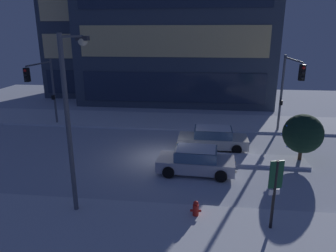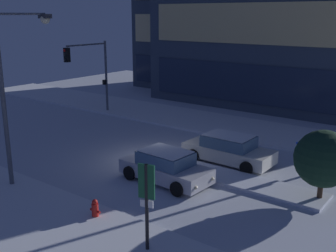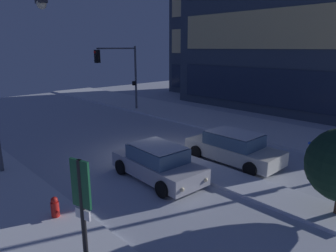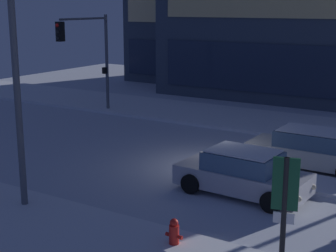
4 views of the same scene
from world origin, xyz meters
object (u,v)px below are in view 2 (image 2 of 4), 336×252
traffic_light_corner_far_left (90,66)px  street_lamp_arched (16,74)px  parking_info_sign (147,197)px  car_near (166,167)px  car_far (228,149)px  fire_hydrant (95,210)px  decorated_tree_median (323,159)px

traffic_light_corner_far_left → street_lamp_arched: street_lamp_arched is taller
traffic_light_corner_far_left → street_lamp_arched: size_ratio=0.73×
traffic_light_corner_far_left → parking_info_sign: 19.64m
car_near → car_far: (1.06, 4.00, 0.00)m
traffic_light_corner_far_left → parking_info_sign: bearing=52.3°
car_far → fire_hydrant: 8.59m
car_near → car_far: same height
car_far → fire_hydrant: car_far is taller
car_near → fire_hydrant: size_ratio=5.45×
car_near → street_lamp_arched: (-5.21, -3.87, 4.29)m
traffic_light_corner_far_left → decorated_tree_median: traffic_light_corner_far_left is taller
traffic_light_corner_far_left → car_near: bearing=60.8°
traffic_light_corner_far_left → fire_hydrant: traffic_light_corner_far_left is taller
car_near → decorated_tree_median: (6.35, 2.25, 1.12)m
car_near → car_far: size_ratio=0.94×
street_lamp_arched → parking_info_sign: 8.97m
traffic_light_corner_far_left → parking_info_sign: traffic_light_corner_far_left is taller
fire_hydrant → parking_info_sign: bearing=-10.4°
car_near → street_lamp_arched: 7.78m
traffic_light_corner_far_left → car_far: bearing=77.8°
street_lamp_arched → traffic_light_corner_far_left: bearing=31.2°
car_far → street_lamp_arched: 10.93m
car_near → decorated_tree_median: size_ratio=1.48×
car_near → traffic_light_corner_far_left: 14.46m
car_near → decorated_tree_median: bearing=22.4°
car_far → parking_info_sign: parking_info_sign is taller
parking_info_sign → car_far: bearing=-2.1°
parking_info_sign → decorated_tree_median: bearing=-38.7°
car_far → street_lamp_arched: size_ratio=0.62×
car_far → fire_hydrant: size_ratio=5.81×
fire_hydrant → parking_info_sign: size_ratio=0.27×
street_lamp_arched → decorated_tree_median: 13.45m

